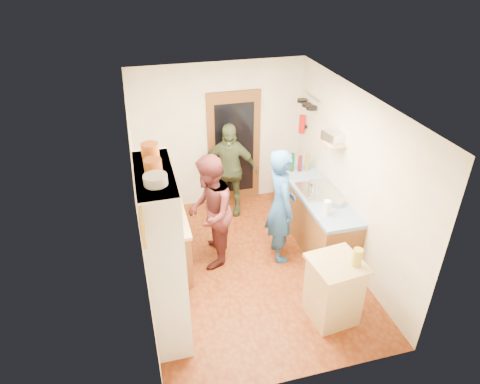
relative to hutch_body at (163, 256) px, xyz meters
name	(u,v)px	position (x,y,z in m)	size (l,w,h in m)	color
floor	(250,266)	(1.30, 0.80, -1.11)	(3.00, 4.00, 0.02)	brown
ceiling	(253,100)	(1.30, 0.80, 1.51)	(3.00, 4.00, 0.02)	silver
wall_back	(220,136)	(1.30, 2.81, 0.20)	(3.00, 0.02, 2.60)	#EDE6CD
wall_front	(309,294)	(1.30, -1.21, 0.20)	(3.00, 0.02, 2.60)	#EDE6CD
wall_left	(139,208)	(-0.21, 0.80, 0.20)	(0.02, 4.00, 2.60)	#EDE6CD
wall_right	(352,179)	(2.81, 0.80, 0.20)	(0.02, 4.00, 2.60)	#EDE6CD
door_frame	(234,149)	(1.55, 2.77, -0.05)	(0.95, 0.06, 2.10)	brown
door_glass	(235,149)	(1.55, 2.74, -0.05)	(0.70, 0.02, 1.70)	black
hutch_body	(163,256)	(0.00, 0.00, 0.00)	(0.40, 1.20, 2.20)	white
hutch_top_shelf	(154,174)	(0.00, 0.00, 1.08)	(0.40, 1.14, 0.04)	white
plate_stack	(155,180)	(0.00, -0.25, 1.15)	(0.24, 0.24, 0.10)	white
orange_pot_a	(153,166)	(0.00, 0.00, 1.17)	(0.19, 0.19, 0.15)	orange
orange_pot_b	(150,151)	(0.00, 0.35, 1.19)	(0.19, 0.19, 0.17)	orange
left_counter_base	(165,238)	(0.10, 1.25, -0.68)	(0.60, 1.40, 0.85)	brown
left_counter_top	(163,213)	(0.10, 1.25, -0.23)	(0.64, 1.44, 0.05)	tan
toaster	(169,221)	(0.15, 0.86, -0.12)	(0.22, 0.15, 0.17)	white
kettle	(160,216)	(0.05, 1.02, -0.11)	(0.16, 0.16, 0.18)	white
orange_bowl	(167,205)	(0.18, 1.33, -0.15)	(0.20, 0.20, 0.09)	orange
chopping_board	(160,190)	(0.12, 1.86, -0.19)	(0.30, 0.22, 0.03)	tan
right_counter_base	(313,214)	(2.50, 1.30, -0.68)	(0.60, 2.20, 0.84)	brown
right_counter_top	(315,190)	(2.50, 1.30, -0.23)	(0.62, 2.22, 0.06)	#1550A5
hob	(318,190)	(2.50, 1.21, -0.18)	(0.55, 0.58, 0.04)	silver
pot_on_hob	(314,185)	(2.45, 1.26, -0.10)	(0.18, 0.18, 0.12)	silver
bottle_a	(292,162)	(2.35, 1.97, -0.04)	(0.08, 0.08, 0.32)	#143F14
bottle_b	(300,164)	(2.48, 1.93, -0.06)	(0.07, 0.07, 0.28)	#591419
bottle_c	(307,162)	(2.61, 1.92, -0.05)	(0.07, 0.07, 0.30)	olive
paper_towel	(327,208)	(2.35, 0.58, -0.08)	(0.11, 0.11, 0.23)	white
mixing_bowl	(336,202)	(2.60, 0.78, -0.16)	(0.23, 0.23, 0.09)	silver
island_base	(333,292)	(2.04, -0.43, -0.67)	(0.55, 0.55, 0.86)	tan
island_top	(337,264)	(2.04, -0.43, -0.22)	(0.62, 0.62, 0.05)	tan
cutting_board	(332,262)	(1.98, -0.38, -0.21)	(0.35, 0.28, 0.02)	white
oil_jar	(357,257)	(2.23, -0.53, -0.07)	(0.12, 0.12, 0.23)	#AD9E2D
pan_rail	(311,96)	(2.76, 2.33, 0.95)	(0.02, 0.02, 0.65)	silver
pan_hang_a	(311,108)	(2.70, 2.15, 0.82)	(0.18, 0.18, 0.05)	black
pan_hang_b	(307,105)	(2.70, 2.35, 0.80)	(0.16, 0.16, 0.05)	black
pan_hang_c	(302,101)	(2.70, 2.55, 0.81)	(0.17, 0.17, 0.05)	black
wall_shelf	(332,142)	(2.67, 1.25, 0.60)	(0.26, 0.42, 0.03)	tan
radio	(333,137)	(2.67, 1.25, 0.69)	(0.22, 0.30, 0.15)	silver
ext_bracket	(305,127)	(2.77, 2.50, 0.35)	(0.06, 0.10, 0.04)	black
fire_extinguisher	(302,124)	(2.71, 2.50, 0.40)	(0.11, 0.11, 0.32)	red
picture_frame	(143,228)	(-0.18, -0.75, 0.95)	(0.03, 0.25, 0.30)	gold
person_hob	(284,206)	(1.84, 0.93, -0.20)	(0.66, 0.43, 1.81)	#224E91
person_left	(212,211)	(0.81, 1.12, -0.22)	(0.86, 0.67, 1.76)	#4E1F1F
person_back	(229,170)	(1.36, 2.36, -0.25)	(0.99, 0.41, 1.70)	#353F27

